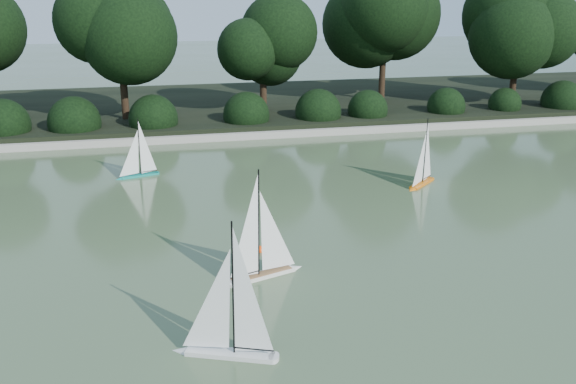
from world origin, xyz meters
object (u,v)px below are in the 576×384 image
Objects in this scene: sailboat_white_a at (221,334)px; sailboat_orange at (421,175)px; sailboat_white_b at (267,258)px; race_buoy at (260,251)px; sailboat_teal at (136,167)px.

sailboat_white_a reaches higher than sailboat_orange.
sailboat_white_a is 0.99× the size of sailboat_white_b.
sailboat_white_a is 10.52× the size of race_buoy.
sailboat_white_a reaches higher than race_buoy.
sailboat_orange is 9.15× the size of race_buoy.
sailboat_teal is at bearing 161.48° from sailboat_orange.
sailboat_white_b reaches higher than sailboat_orange.
sailboat_white_a is 2.92m from race_buoy.
sailboat_teal reaches higher than race_buoy.
sailboat_white_b is 1.27× the size of sailboat_teal.
sailboat_white_b is at bearing 65.01° from sailboat_white_a.
sailboat_orange reaches higher than race_buoy.
sailboat_white_a reaches higher than sailboat_teal.
sailboat_orange is (4.70, 5.34, -0.03)m from sailboat_white_a.
sailboat_orange is at bearing 42.19° from sailboat_white_b.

